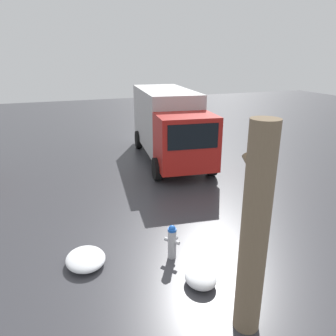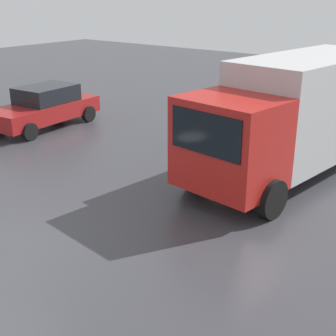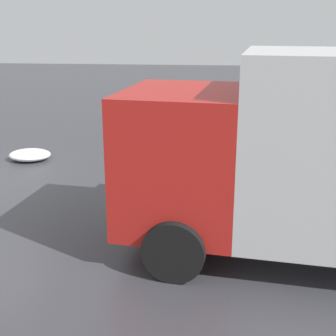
{
  "view_description": "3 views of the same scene",
  "coord_description": "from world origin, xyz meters",
  "views": [
    {
      "loc": [
        -6.37,
        2.47,
        4.7
      ],
      "look_at": [
        4.13,
        -1.43,
        0.78
      ],
      "focal_mm": 35.0,
      "sensor_mm": 36.0,
      "label": 1
    },
    {
      "loc": [
        -3.95,
        -7.52,
        4.73
      ],
      "look_at": [
        3.46,
        -1.7,
        1.14
      ],
      "focal_mm": 50.0,
      "sensor_mm": 36.0,
      "label": 2
    },
    {
      "loc": [
        5.32,
        -9.4,
        3.52
      ],
      "look_at": [
        4.44,
        -1.03,
        0.86
      ],
      "focal_mm": 50.0,
      "sensor_mm": 36.0,
      "label": 3
    }
  ],
  "objects": [
    {
      "name": "parked_car",
      "position": [
        6.44,
        6.39,
        0.75
      ],
      "size": [
        4.38,
        2.2,
        1.48
      ],
      "rotation": [
        0.0,
        0.0,
        1.65
      ],
      "color": "maroon",
      "rests_on": "ground_plane"
    },
    {
      "name": "snow_pile_curbside",
      "position": [
        0.45,
        2.01,
        0.14
      ],
      "size": [
        1.09,
        0.92,
        0.27
      ],
      "color": "white",
      "rests_on": "ground_plane"
    }
  ]
}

